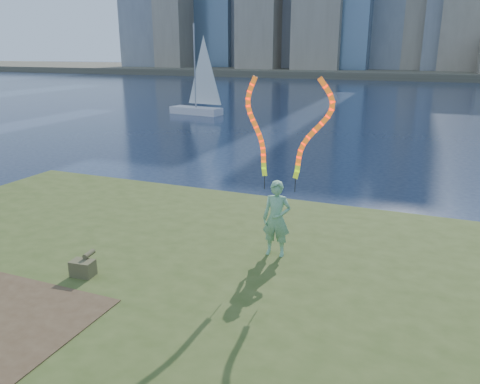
% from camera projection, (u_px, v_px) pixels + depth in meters
% --- Properties ---
extents(ground, '(320.00, 320.00, 0.00)m').
position_uv_depth(ground, '(198.00, 302.00, 9.62)').
color(ground, '#192640').
rests_on(ground, ground).
extents(grassy_knoll, '(20.00, 18.00, 0.80)m').
position_uv_depth(grassy_knoll, '(132.00, 351.00, 7.49)').
color(grassy_knoll, '#3B4C1B').
rests_on(grassy_knoll, ground).
extents(far_shore, '(320.00, 40.00, 1.20)m').
position_uv_depth(far_shore, '(415.00, 72.00, 93.51)').
color(far_shore, '#504B3B').
rests_on(far_shore, ground).
extents(woman_with_ribbons, '(2.04, 0.42, 4.00)m').
position_uv_depth(woman_with_ribbons, '(278.00, 191.00, 9.56)').
color(woman_with_ribbons, '#1E7F34').
rests_on(woman_with_ribbons, grassy_knoll).
extents(canvas_bag, '(0.46, 0.53, 0.42)m').
position_uv_depth(canvas_bag, '(83.00, 267.00, 8.98)').
color(canvas_bag, brown).
rests_on(canvas_bag, grassy_knoll).
extents(sailboat, '(4.61, 1.95, 6.91)m').
position_uv_depth(sailboat, '(198.00, 99.00, 36.97)').
color(sailboat, silver).
rests_on(sailboat, ground).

